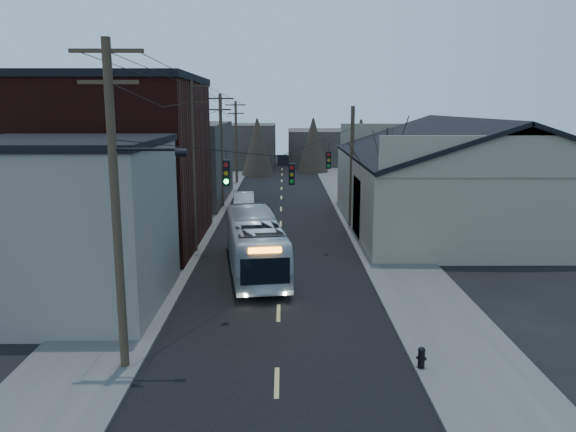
# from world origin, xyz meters

# --- Properties ---
(ground) EXTENTS (160.00, 160.00, 0.00)m
(ground) POSITION_xyz_m (0.00, 0.00, 0.00)
(ground) COLOR black
(ground) RESTS_ON ground
(road_surface) EXTENTS (9.00, 110.00, 0.02)m
(road_surface) POSITION_xyz_m (0.00, 30.00, 0.01)
(road_surface) COLOR black
(road_surface) RESTS_ON ground
(sidewalk_left) EXTENTS (4.00, 110.00, 0.12)m
(sidewalk_left) POSITION_xyz_m (-6.50, 30.00, 0.06)
(sidewalk_left) COLOR #474744
(sidewalk_left) RESTS_ON ground
(sidewalk_right) EXTENTS (4.00, 110.00, 0.12)m
(sidewalk_right) POSITION_xyz_m (6.50, 30.00, 0.06)
(sidewalk_right) COLOR #474744
(sidewalk_right) RESTS_ON ground
(building_clapboard) EXTENTS (8.00, 8.00, 7.00)m
(building_clapboard) POSITION_xyz_m (-9.00, 9.00, 3.50)
(building_clapboard) COLOR slate
(building_clapboard) RESTS_ON ground
(building_brick) EXTENTS (10.00, 12.00, 10.00)m
(building_brick) POSITION_xyz_m (-10.00, 20.00, 5.00)
(building_brick) COLOR black
(building_brick) RESTS_ON ground
(building_left_far) EXTENTS (9.00, 14.00, 7.00)m
(building_left_far) POSITION_xyz_m (-9.50, 36.00, 3.50)
(building_left_far) COLOR #2F2B26
(building_left_far) RESTS_ON ground
(warehouse) EXTENTS (16.16, 20.60, 7.73)m
(warehouse) POSITION_xyz_m (13.00, 25.00, 2.70)
(warehouse) COLOR #7D755B
(warehouse) RESTS_ON ground
(building_far_left) EXTENTS (10.00, 12.00, 6.00)m
(building_far_left) POSITION_xyz_m (-6.00, 65.00, 3.00)
(building_far_left) COLOR #2F2B26
(building_far_left) RESTS_ON ground
(building_far_right) EXTENTS (12.00, 14.00, 5.00)m
(building_far_right) POSITION_xyz_m (7.00, 70.00, 2.50)
(building_far_right) COLOR #2F2B26
(building_far_right) RESTS_ON ground
(bare_tree) EXTENTS (0.40, 0.40, 7.20)m
(bare_tree) POSITION_xyz_m (6.50, 20.00, 3.60)
(bare_tree) COLOR black
(bare_tree) RESTS_ON ground
(utility_lines) EXTENTS (11.24, 45.28, 10.50)m
(utility_lines) POSITION_xyz_m (-3.11, 24.14, 4.95)
(utility_lines) COLOR #382B1E
(utility_lines) RESTS_ON ground
(bus) EXTENTS (3.91, 10.84, 2.95)m
(bus) POSITION_xyz_m (-1.30, 14.16, 1.48)
(bus) COLOR silver
(bus) RESTS_ON ground
(parked_car) EXTENTS (1.99, 4.81, 1.55)m
(parked_car) POSITION_xyz_m (-3.04, 31.14, 0.77)
(parked_car) COLOR #A0A3A8
(parked_car) RESTS_ON ground
(fire_hydrant) EXTENTS (0.35, 0.24, 0.71)m
(fire_hydrant) POSITION_xyz_m (4.70, 2.78, 0.50)
(fire_hydrant) COLOR black
(fire_hydrant) RESTS_ON sidewalk_right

